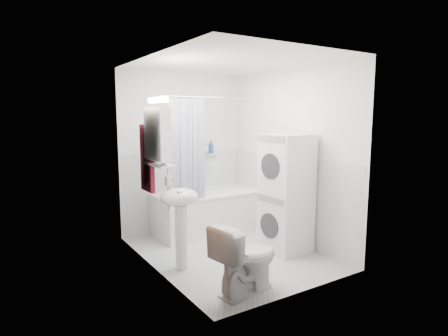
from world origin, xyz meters
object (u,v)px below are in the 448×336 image
bathtub (208,210)px  sink (180,210)px  washer_dryer (286,193)px  toilet (246,258)px

bathtub → sink: 1.49m
washer_dryer → toilet: size_ratio=2.11×
bathtub → sink: sink is taller
washer_dryer → bathtub: bearing=106.9°
bathtub → toilet: (-0.68, -1.92, 0.01)m
sink → washer_dryer: 1.44m
sink → washer_dryer: washer_dryer is taller
bathtub → washer_dryer: size_ratio=1.06×
bathtub → washer_dryer: 1.38m
bathtub → toilet: 2.04m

